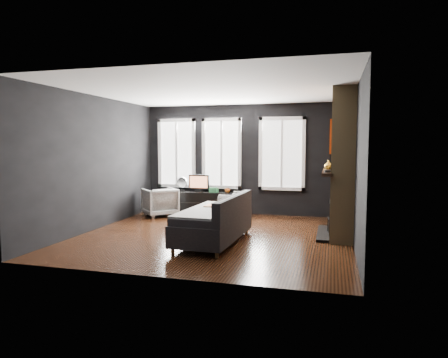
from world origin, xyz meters
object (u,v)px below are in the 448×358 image
(book, at_px, (234,188))
(mantel_vase, at_px, (328,165))
(sofa, at_px, (213,218))
(mug, at_px, (227,190))
(media_console, at_px, (209,203))
(monitor, at_px, (199,182))
(armchair, at_px, (160,200))

(book, distance_m, mantel_vase, 2.67)
(sofa, xyz_separation_m, mug, (-0.47, 2.75, 0.19))
(media_console, distance_m, monitor, 0.58)
(armchair, bearing_deg, media_console, 165.19)
(media_console, height_order, monitor, monitor)
(media_console, bearing_deg, sofa, -77.39)
(sofa, distance_m, armchair, 2.98)
(armchair, xyz_separation_m, media_console, (1.07, 0.58, -0.10))
(book, bearing_deg, monitor, -172.65)
(armchair, height_order, mug, armchair)
(monitor, distance_m, mug, 0.76)
(monitor, xyz_separation_m, mug, (0.74, -0.01, -0.18))
(sofa, distance_m, monitor, 3.04)
(sofa, xyz_separation_m, monitor, (-1.21, 2.76, 0.37))
(sofa, height_order, mantel_vase, mantel_vase)
(armchair, xyz_separation_m, mantel_vase, (3.92, -0.61, 0.94))
(armchair, xyz_separation_m, book, (1.68, 0.67, 0.29))
(book, height_order, mantel_vase, mantel_vase)
(sofa, xyz_separation_m, armchair, (-2.01, 2.20, -0.05))
(media_console, bearing_deg, monitor, 178.40)
(sofa, bearing_deg, book, 99.08)
(sofa, relative_size, mantel_vase, 11.43)
(media_console, height_order, book, book)
(book, bearing_deg, armchair, -158.18)
(monitor, bearing_deg, media_console, 6.12)
(sofa, height_order, armchair, sofa)
(armchair, relative_size, media_console, 0.46)
(book, xyz_separation_m, mantel_vase, (2.25, -1.28, 0.65))
(armchair, bearing_deg, monitor, 171.48)
(monitor, relative_size, mug, 4.28)
(armchair, height_order, monitor, monitor)
(mug, distance_m, book, 0.19)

